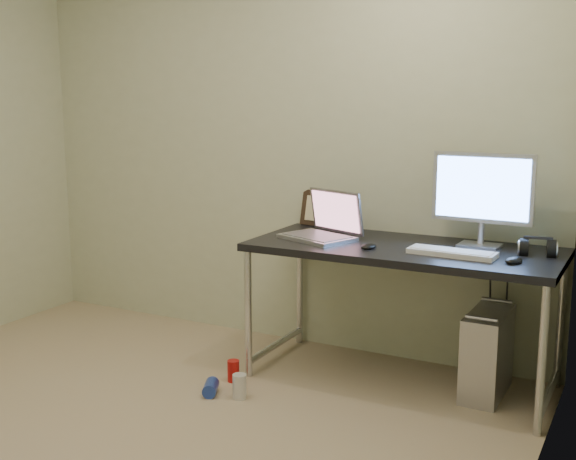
{
  "coord_description": "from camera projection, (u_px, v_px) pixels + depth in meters",
  "views": [
    {
      "loc": [
        2.12,
        -2.16,
        1.53
      ],
      "look_at": [
        0.45,
        1.05,
        0.85
      ],
      "focal_mm": 45.0,
      "sensor_mm": 36.0,
      "label": 1
    }
  ],
  "objects": [
    {
      "name": "tower_computer",
      "position": [
        487.0,
        353.0,
        3.7
      ],
      "size": [
        0.19,
        0.43,
        0.47
      ],
      "rotation": [
        0.0,
        0.0,
        -0.01
      ],
      "color": "silver",
      "rests_on": "ground"
    },
    {
      "name": "desk",
      "position": [
        403.0,
        260.0,
        3.79
      ],
      "size": [
        1.61,
        0.7,
        0.75
      ],
      "color": "black",
      "rests_on": "ground"
    },
    {
      "name": "cable_b",
      "position": [
        506.0,
        313.0,
        3.87
      ],
      "size": [
        0.02,
        0.11,
        0.71
      ],
      "primitive_type": "cylinder",
      "rotation": [
        0.14,
        0.0,
        0.09
      ],
      "color": "black",
      "rests_on": "ground"
    },
    {
      "name": "cable_a",
      "position": [
        490.0,
        306.0,
        3.92
      ],
      "size": [
        0.01,
        0.16,
        0.69
      ],
      "primitive_type": "cylinder",
      "rotation": [
        0.21,
        0.0,
        0.0
      ],
      "color": "black",
      "rests_on": "ground"
    },
    {
      "name": "wall_right",
      "position": [
        518.0,
        192.0,
        2.1
      ],
      "size": [
        0.02,
        3.5,
        2.5
      ],
      "primitive_type": "cube",
      "color": "beige",
      "rests_on": "ground"
    },
    {
      "name": "mouse_left",
      "position": [
        369.0,
        245.0,
        3.71
      ],
      "size": [
        0.09,
        0.11,
        0.03
      ],
      "primitive_type": "ellipsoid",
      "rotation": [
        0.0,
        0.0,
        -0.25
      ],
      "color": "black",
      "rests_on": "desk"
    },
    {
      "name": "keyboard",
      "position": [
        452.0,
        253.0,
        3.55
      ],
      "size": [
        0.43,
        0.16,
        0.03
      ],
      "primitive_type": "cube",
      "rotation": [
        0.0,
        0.0,
        -0.05
      ],
      "color": "silver",
      "rests_on": "desk"
    },
    {
      "name": "mouse_right",
      "position": [
        514.0,
        259.0,
        3.39
      ],
      "size": [
        0.1,
        0.13,
        0.04
      ],
      "primitive_type": "ellipsoid",
      "rotation": [
        0.0,
        0.0,
        -0.31
      ],
      "color": "black",
      "rests_on": "desk"
    },
    {
      "name": "floor",
      "position": [
        85.0,
        453.0,
        3.13
      ],
      "size": [
        3.5,
        3.5,
        0.0
      ],
      "primitive_type": "plane",
      "color": "tan",
      "rests_on": "ground"
    },
    {
      "name": "monitor",
      "position": [
        483.0,
        192.0,
        3.7
      ],
      "size": [
        0.52,
        0.16,
        0.49
      ],
      "rotation": [
        0.0,
        0.0,
        -0.04
      ],
      "color": "silver",
      "rests_on": "desk"
    },
    {
      "name": "can_blue",
      "position": [
        211.0,
        388.0,
        3.73
      ],
      "size": [
        0.12,
        0.15,
        0.07
      ],
      "primitive_type": "cylinder",
      "rotation": [
        1.57,
        0.0,
        0.44
      ],
      "color": "#213B9D",
      "rests_on": "ground"
    },
    {
      "name": "webcam",
      "position": [
        350.0,
        216.0,
        4.2
      ],
      "size": [
        0.04,
        0.04,
        0.11
      ],
      "rotation": [
        0.0,
        0.0,
        -0.3
      ],
      "color": "silver",
      "rests_on": "desk"
    },
    {
      "name": "can_white",
      "position": [
        240.0,
        386.0,
        3.68
      ],
      "size": [
        0.09,
        0.09,
        0.13
      ],
      "primitive_type": "cylinder",
      "rotation": [
        0.0,
        0.0,
        0.39
      ],
      "color": "silver",
      "rests_on": "ground"
    },
    {
      "name": "wall_back",
      "position": [
        277.0,
        141.0,
        4.42
      ],
      "size": [
        3.5,
        0.02,
        2.5
      ],
      "primitive_type": "cube",
      "color": "beige",
      "rests_on": "ground"
    },
    {
      "name": "picture_frame",
      "position": [
        321.0,
        209.0,
        4.33
      ],
      "size": [
        0.28,
        0.11,
        0.22
      ],
      "primitive_type": "cube",
      "rotation": [
        -0.21,
        0.0,
        -0.12
      ],
      "color": "black",
      "rests_on": "desk"
    },
    {
      "name": "can_red",
      "position": [
        233.0,
        371.0,
        3.9
      ],
      "size": [
        0.07,
        0.07,
        0.12
      ],
      "primitive_type": "cylinder",
      "rotation": [
        0.0,
        0.0,
        0.18
      ],
      "color": "red",
      "rests_on": "ground"
    },
    {
      "name": "laptop",
      "position": [
        324.0,
        227.0,
        3.98
      ],
      "size": [
        0.46,
        0.42,
        0.26
      ],
      "rotation": [
        0.0,
        0.0,
        -0.36
      ],
      "color": "silver",
      "rests_on": "desk"
    },
    {
      "name": "headphones",
      "position": [
        537.0,
        249.0,
        3.55
      ],
      "size": [
        0.19,
        0.11,
        0.12
      ],
      "rotation": [
        0.0,
        0.0,
        0.18
      ],
      "color": "black",
      "rests_on": "desk"
    }
  ]
}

